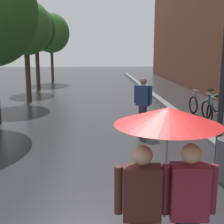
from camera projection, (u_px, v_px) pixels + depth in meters
kerb_strip at (169, 107)px, 13.68m from camera, size 0.30×36.00×0.12m
street_tree_2 at (25, 28)px, 14.67m from camera, size 2.50×2.50×4.83m
street_tree_3 at (36, 30)px, 18.87m from camera, size 2.35×2.35×5.04m
street_tree_4 at (51, 33)px, 23.37m from camera, size 2.75×2.75×5.14m
parked_bicycle_5 at (219, 108)px, 11.62m from camera, size 1.16×0.84×0.96m
parked_bicycle_6 at (205, 104)px, 12.56m from camera, size 1.17×0.85×0.96m
couple_under_umbrella at (166, 170)px, 3.27m from camera, size 1.10×1.10×2.01m
street_lamp_post at (224, 59)px, 6.43m from camera, size 0.24×0.24×4.02m
pedestrian_walking_midground at (143, 103)px, 9.65m from camera, size 0.52×0.45×1.69m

